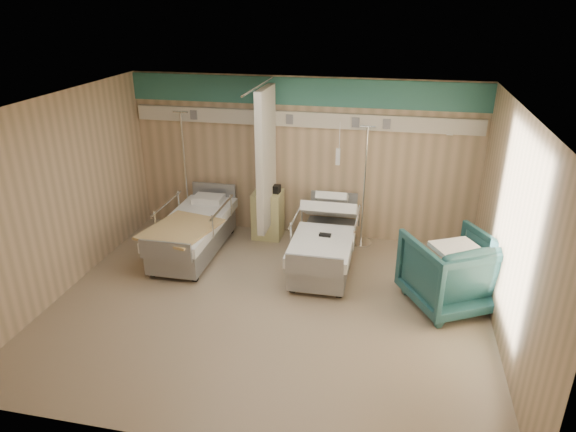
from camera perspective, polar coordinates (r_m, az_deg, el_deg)
The scene contains 13 objects.
ground at distance 7.31m, azimuth -2.18°, elevation -9.90°, with size 6.00×5.00×0.00m, color gray.
room_walls at distance 6.72m, azimuth -2.15°, elevation 4.75°, with size 6.04×5.04×2.82m.
bed_right at distance 8.16m, azimuth 4.10°, elevation -3.61°, with size 1.00×2.16×0.63m, color white, non-canonical shape.
bed_left at distance 8.69m, azimuth -10.42°, elevation -2.21°, with size 1.00×2.16×0.63m, color white, non-canonical shape.
bedside_cabinet at distance 9.11m, azimuth -2.25°, elevation 0.18°, with size 0.50×0.48×0.85m, color #CCC57F.
visitor_armchair at distance 7.42m, azimuth 17.67°, elevation -5.88°, with size 1.11×1.14×1.04m, color #1E494C.
waffle_blanket at distance 7.14m, azimuth 18.45°, elevation -2.19°, with size 0.59×0.52×0.07m, color white.
iv_stand_right at distance 8.93m, azimuth 8.23°, elevation -0.54°, with size 0.37×0.37×2.09m.
iv_stand_left at distance 9.62m, azimuth -11.04°, elevation 1.17°, with size 0.39×0.39×2.19m.
call_remote at distance 7.82m, azimuth 4.14°, elevation -2.12°, with size 0.18×0.08×0.04m, color black.
tan_blanket at distance 8.17m, azimuth -11.85°, elevation -1.43°, with size 0.93×1.17×0.04m, color tan.
toiletry_bag at distance 8.91m, azimuth -1.69°, elevation 3.04°, with size 0.25×0.16×0.13m, color black.
white_cup at distance 8.97m, azimuth -2.71°, elevation 3.14°, with size 0.09×0.09×0.13m, color white.
Camera 1 is at (1.53, -5.93, 3.99)m, focal length 32.00 mm.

